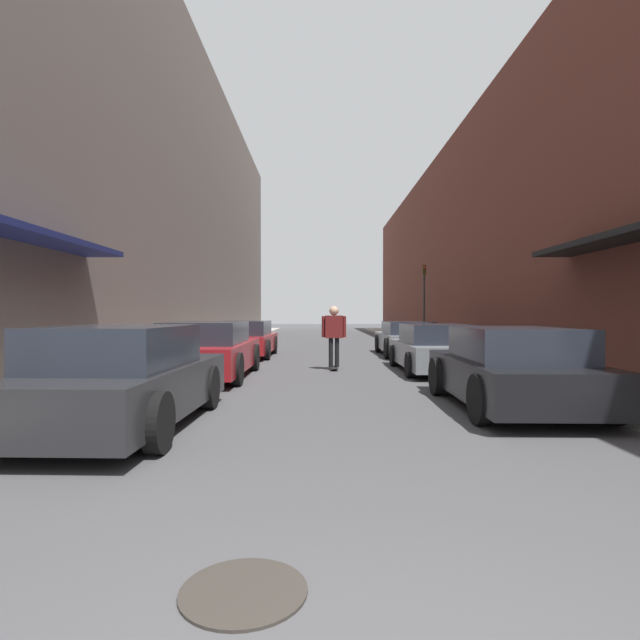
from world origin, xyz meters
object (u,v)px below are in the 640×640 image
parked_car_right_1 (433,349)px  skateboarder (333,331)px  parked_car_right_2 (406,339)px  manhole_cover (243,591)px  parked_car_right_0 (512,369)px  parked_car_left_0 (122,379)px  parked_car_left_1 (207,350)px  traffic_light (423,295)px  parked_car_left_2 (246,339)px

parked_car_right_1 → skateboarder: skateboarder is taller
parked_car_right_2 → manhole_cover: size_ratio=6.30×
parked_car_right_1 → parked_car_right_0: bearing=-88.7°
parked_car_left_0 → skateboarder: (2.99, 6.74, 0.40)m
parked_car_right_0 → manhole_cover: parked_car_right_0 is taller
skateboarder → parked_car_right_2: bearing=58.8°
parked_car_right_0 → skateboarder: bearing=116.6°
parked_car_right_0 → parked_car_right_2: (0.05, 9.93, -0.03)m
parked_car_left_1 → traffic_light: bearing=58.2°
parked_car_right_2 → skateboarder: bearing=-121.2°
parked_car_left_1 → skateboarder: skateboarder is taller
parked_car_right_1 → parked_car_right_2: 4.95m
parked_car_right_2 → traffic_light: bearing=73.0°
parked_car_left_2 → parked_car_right_2: bearing=5.4°
parked_car_right_1 → skateboarder: (-2.59, 0.40, 0.46)m
parked_car_right_0 → parked_car_right_2: size_ratio=0.92×
parked_car_right_1 → traffic_light: traffic_light is taller
parked_car_right_2 → skateboarder: 5.33m
parked_car_right_1 → parked_car_right_2: size_ratio=0.96×
parked_car_right_1 → traffic_light: bearing=79.5°
manhole_cover → parked_car_right_0: bearing=56.3°
parked_car_left_2 → skateboarder: skateboarder is taller
manhole_cover → parked_car_left_1: bearing=103.9°
parked_car_left_1 → parked_car_right_1: bearing=12.2°
traffic_light → parked_car_left_0: bearing=-113.6°
manhole_cover → parked_car_right_1: bearing=71.7°
parked_car_left_0 → traffic_light: size_ratio=1.11×
parked_car_right_0 → traffic_light: traffic_light is taller
parked_car_right_1 → manhole_cover: 10.79m
parked_car_right_1 → manhole_cover: bearing=-108.3°
parked_car_left_1 → parked_car_right_1: 5.74m
parked_car_right_0 → parked_car_right_1: 4.99m
parked_car_left_1 → traffic_light: (7.69, 12.41, 1.77)m
parked_car_right_0 → parked_car_right_2: bearing=89.7°
parked_car_left_2 → parked_car_right_1: 7.08m
parked_car_left_2 → traffic_light: 10.36m
traffic_light → manhole_cover: bearing=-104.3°
parked_car_left_2 → manhole_cover: parked_car_left_2 is taller
parked_car_left_0 → parked_car_right_1: 8.45m
parked_car_left_0 → parked_car_left_1: (-0.03, 5.13, -0.01)m
parked_car_left_1 → parked_car_left_2: bearing=89.2°
parked_car_left_2 → parked_car_right_1: (5.54, -4.41, -0.01)m
parked_car_right_0 → traffic_light: size_ratio=1.09×
parked_car_left_1 → parked_car_left_2: parked_car_left_1 is taller
parked_car_left_1 → parked_car_left_2: size_ratio=1.10×
manhole_cover → traffic_light: traffic_light is taller
parked_car_left_0 → parked_car_right_2: size_ratio=0.94×
parked_car_right_2 → parked_car_left_2: bearing=-174.6°
parked_car_left_2 → skateboarder: (2.94, -4.01, 0.44)m
parked_car_left_0 → parked_car_right_1: parked_car_left_0 is taller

